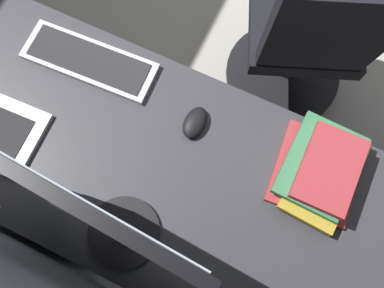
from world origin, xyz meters
TOP-DOWN VIEW (x-y plane):
  - desk at (-0.16, 1.64)m, footprint 2.22×0.66m
  - drawer_pedestal at (0.16, 1.66)m, footprint 0.40×0.51m
  - monitor_primary at (-0.08, 1.84)m, footprint 0.53×0.20m
  - keyboard_main at (0.27, 1.42)m, footprint 0.43×0.16m
  - mouse_main at (-0.12, 1.47)m, footprint 0.06×0.10m
  - book_stack_near at (-0.50, 1.45)m, footprint 0.25×0.30m
  - office_chair at (-0.32, 0.89)m, footprint 0.57×0.61m

SIDE VIEW (x-z plane):
  - drawer_pedestal at x=0.16m, z-range 0.00..0.69m
  - office_chair at x=-0.32m, z-range -0.03..0.94m
  - desk at x=-0.16m, z-range 0.30..1.03m
  - keyboard_main at x=0.27m, z-range 0.73..0.75m
  - mouse_main at x=-0.12m, z-range 0.73..0.76m
  - book_stack_near at x=-0.50m, z-range 0.73..0.82m
  - monitor_primary at x=-0.08m, z-range 0.76..1.16m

